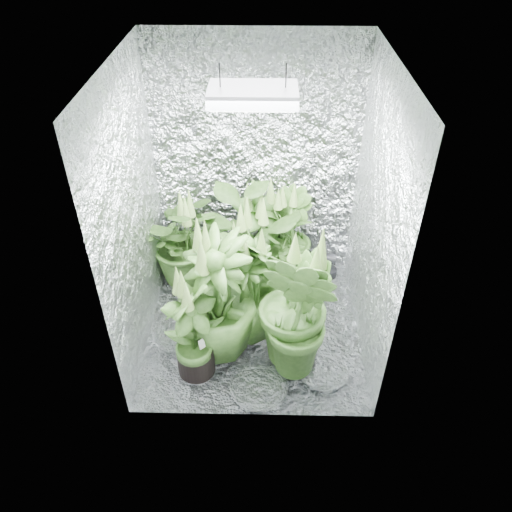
{
  "coord_description": "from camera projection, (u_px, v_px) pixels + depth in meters",
  "views": [
    {
      "loc": [
        0.07,
        -2.73,
        2.83
      ],
      "look_at": [
        0.02,
        0.0,
        0.69
      ],
      "focal_mm": 35.0,
      "sensor_mm": 36.0,
      "label": 1
    }
  ],
  "objects": [
    {
      "name": "grow_lamp",
      "position": [
        253.0,
        95.0,
        2.77
      ],
      "size": [
        0.5,
        0.3,
        0.22
      ],
      "color": "gray",
      "rests_on": "ceiling"
    },
    {
      "name": "ground",
      "position": [
        254.0,
        326.0,
        3.89
      ],
      "size": [
        1.6,
        1.6,
        0.0
      ],
      "primitive_type": "plane",
      "color": "silver",
      "rests_on": "ground"
    },
    {
      "name": "plant_f",
      "position": [
        193.0,
        329.0,
        3.3
      ],
      "size": [
        0.56,
        0.56,
        0.91
      ],
      "rotation": [
        0.0,
        0.0,
        4.32
      ],
      "color": "black",
      "rests_on": "ground"
    },
    {
      "name": "ceiling",
      "position": [
        253.0,
        63.0,
        2.66
      ],
      "size": [
        1.6,
        1.6,
        0.01
      ],
      "primitive_type": "cube",
      "color": "silver",
      "rests_on": "walls"
    },
    {
      "name": "plant_label",
      "position": [
        202.0,
        344.0,
        3.35
      ],
      "size": [
        0.05,
        0.05,
        0.07
      ],
      "primitive_type": "cube",
      "rotation": [
        -0.21,
        0.0,
        0.73
      ],
      "color": "white",
      "rests_on": "plant_f"
    },
    {
      "name": "plant_g",
      "position": [
        298.0,
        310.0,
        3.27
      ],
      "size": [
        0.81,
        0.81,
        1.15
      ],
      "rotation": [
        0.0,
        0.0,
        5.35
      ],
      "color": "black",
      "rests_on": "ground"
    },
    {
      "name": "circulation_fan",
      "position": [
        327.0,
        263.0,
        4.29
      ],
      "size": [
        0.16,
        0.28,
        0.33
      ],
      "rotation": [
        0.0,
        0.0,
        -0.23
      ],
      "color": "black",
      "rests_on": "ground"
    },
    {
      "name": "walls",
      "position": [
        253.0,
        219.0,
        3.28
      ],
      "size": [
        1.62,
        1.62,
        2.0
      ],
      "color": "silver",
      "rests_on": "ground"
    },
    {
      "name": "plant_d",
      "position": [
        248.0,
        287.0,
        3.57
      ],
      "size": [
        0.68,
        0.68,
        0.99
      ],
      "rotation": [
        0.0,
        0.0,
        2.65
      ],
      "color": "black",
      "rests_on": "ground"
    },
    {
      "name": "plant_b",
      "position": [
        260.0,
        236.0,
        4.12
      ],
      "size": [
        0.6,
        0.6,
        0.94
      ],
      "rotation": [
        0.0,
        0.0,
        0.48
      ],
      "color": "black",
      "rests_on": "ground"
    },
    {
      "name": "plant_h",
      "position": [
        218.0,
        299.0,
        3.41
      ],
      "size": [
        0.77,
        0.77,
        1.08
      ],
      "rotation": [
        0.0,
        0.0,
        5.45
      ],
      "color": "black",
      "rests_on": "ground"
    },
    {
      "name": "plant_c",
      "position": [
        288.0,
        236.0,
        4.14
      ],
      "size": [
        0.58,
        0.58,
        0.89
      ],
      "rotation": [
        0.0,
        0.0,
        2.0
      ],
      "color": "black",
      "rests_on": "ground"
    },
    {
      "name": "plant_e",
      "position": [
        255.0,
        257.0,
        3.79
      ],
      "size": [
        0.89,
        0.89,
        1.01
      ],
      "rotation": [
        0.0,
        0.0,
        3.08
      ],
      "color": "black",
      "rests_on": "ground"
    },
    {
      "name": "plant_a",
      "position": [
        186.0,
        240.0,
        4.08
      ],
      "size": [
        0.74,
        0.74,
        0.88
      ],
      "rotation": [
        0.0,
        0.0,
        0.03
      ],
      "color": "black",
      "rests_on": "ground"
    }
  ]
}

